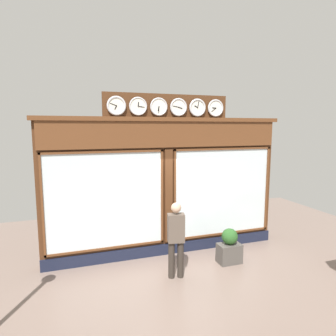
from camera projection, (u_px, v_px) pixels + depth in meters
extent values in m
plane|color=#7A665B|center=(220.00, 319.00, 5.05)|extent=(14.00, 14.00, 0.00)
cube|color=#4C2B16|center=(166.00, 188.00, 7.58)|extent=(6.18, 0.30, 3.43)
cube|color=#191E33|center=(168.00, 249.00, 7.64)|extent=(6.18, 0.08, 0.28)
cube|color=brown|center=(169.00, 134.00, 7.21)|extent=(6.06, 0.08, 0.64)
cube|color=brown|center=(168.00, 119.00, 7.18)|extent=(6.30, 0.20, 0.10)
cube|color=silver|center=(223.00, 192.00, 7.95)|extent=(2.74, 0.02, 2.29)
cube|color=brown|center=(224.00, 149.00, 7.77)|extent=(2.84, 0.04, 0.05)
cube|color=brown|center=(222.00, 233.00, 8.09)|extent=(2.84, 0.04, 0.05)
cube|color=brown|center=(266.00, 189.00, 8.37)|extent=(0.05, 0.04, 2.39)
cube|color=brown|center=(175.00, 196.00, 7.49)|extent=(0.05, 0.04, 2.39)
cube|color=silver|center=(106.00, 201.00, 6.96)|extent=(2.74, 0.02, 2.29)
cube|color=brown|center=(104.00, 152.00, 6.78)|extent=(2.84, 0.04, 0.05)
cube|color=brown|center=(107.00, 248.00, 7.10)|extent=(2.84, 0.04, 0.05)
cube|color=brown|center=(42.00, 206.00, 6.50)|extent=(0.05, 0.04, 2.39)
cube|color=brown|center=(162.00, 197.00, 7.38)|extent=(0.05, 0.04, 2.39)
cube|color=#4C2B16|center=(168.00, 196.00, 7.44)|extent=(0.20, 0.10, 2.39)
cube|color=#4C2B16|center=(168.00, 107.00, 7.18)|extent=(3.17, 0.06, 0.63)
cylinder|color=white|center=(216.00, 108.00, 7.50)|extent=(0.36, 0.02, 0.36)
torus|color=silver|center=(216.00, 108.00, 7.50)|extent=(0.44, 0.05, 0.44)
cube|color=black|center=(214.00, 108.00, 7.47)|extent=(0.10, 0.01, 0.02)
cube|color=black|center=(214.00, 110.00, 7.48)|extent=(0.13, 0.01, 0.11)
sphere|color=black|center=(216.00, 108.00, 7.49)|extent=(0.02, 0.02, 0.02)
cylinder|color=white|center=(197.00, 108.00, 7.34)|extent=(0.36, 0.02, 0.36)
torus|color=silver|center=(198.00, 108.00, 7.34)|extent=(0.45, 0.06, 0.45)
cube|color=black|center=(196.00, 107.00, 7.31)|extent=(0.09, 0.01, 0.06)
cube|color=black|center=(198.00, 105.00, 7.32)|extent=(0.04, 0.01, 0.15)
sphere|color=black|center=(198.00, 108.00, 7.33)|extent=(0.02, 0.02, 0.02)
cylinder|color=white|center=(179.00, 107.00, 7.18)|extent=(0.36, 0.02, 0.36)
torus|color=silver|center=(179.00, 107.00, 7.18)|extent=(0.44, 0.05, 0.44)
cube|color=black|center=(181.00, 108.00, 7.19)|extent=(0.10, 0.01, 0.05)
cube|color=black|center=(176.00, 107.00, 7.14)|extent=(0.15, 0.01, 0.04)
sphere|color=black|center=(179.00, 107.00, 7.17)|extent=(0.02, 0.02, 0.02)
cylinder|color=white|center=(159.00, 107.00, 7.02)|extent=(0.36, 0.02, 0.36)
torus|color=silver|center=(159.00, 107.00, 7.02)|extent=(0.43, 0.04, 0.43)
cube|color=black|center=(159.00, 109.00, 7.01)|extent=(0.04, 0.01, 0.10)
cube|color=black|center=(159.00, 110.00, 7.02)|extent=(0.02, 0.01, 0.15)
sphere|color=black|center=(159.00, 107.00, 7.01)|extent=(0.02, 0.02, 0.02)
cylinder|color=white|center=(138.00, 106.00, 6.86)|extent=(0.36, 0.02, 0.36)
torus|color=silver|center=(138.00, 106.00, 6.86)|extent=(0.43, 0.04, 0.43)
cube|color=black|center=(138.00, 104.00, 6.84)|extent=(0.03, 0.01, 0.10)
cube|color=black|center=(141.00, 107.00, 6.88)|extent=(0.15, 0.01, 0.03)
sphere|color=black|center=(138.00, 106.00, 6.85)|extent=(0.02, 0.02, 0.02)
cylinder|color=white|center=(116.00, 106.00, 6.70)|extent=(0.36, 0.02, 0.36)
torus|color=silver|center=(116.00, 106.00, 6.70)|extent=(0.45, 0.06, 0.45)
cube|color=black|center=(116.00, 108.00, 6.69)|extent=(0.06, 0.01, 0.10)
cube|color=black|center=(113.00, 104.00, 6.66)|extent=(0.15, 0.01, 0.07)
sphere|color=black|center=(117.00, 106.00, 6.69)|extent=(0.02, 0.02, 0.02)
cylinder|color=#312A24|center=(171.00, 260.00, 6.40)|extent=(0.14, 0.14, 0.82)
cylinder|color=#312A24|center=(180.00, 259.00, 6.42)|extent=(0.14, 0.14, 0.82)
cube|color=brown|center=(176.00, 228.00, 6.31)|extent=(0.40, 0.29, 0.62)
sphere|color=tan|center=(176.00, 208.00, 6.25)|extent=(0.22, 0.22, 0.22)
cube|color=#4C4742|center=(229.00, 253.00, 7.14)|extent=(0.56, 0.36, 0.47)
sphere|color=#285623|center=(230.00, 236.00, 7.08)|extent=(0.39, 0.39, 0.39)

